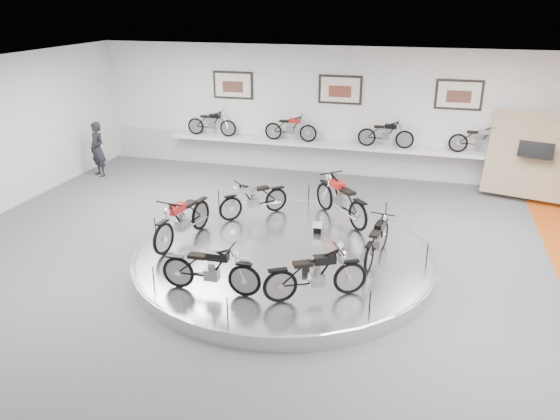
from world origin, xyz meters
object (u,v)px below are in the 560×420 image
(bike_b, at_px, (341,199))
(bike_e, at_px, (211,269))
(bike_c, at_px, (254,198))
(visitor, at_px, (98,149))
(display_platform, at_px, (284,257))
(bike_d, at_px, (182,219))
(bike_f, at_px, (316,274))
(bike_a, at_px, (377,239))
(shelf, at_px, (337,146))

(bike_b, relative_size, bike_e, 1.15)
(bike_c, height_order, visitor, visitor)
(display_platform, height_order, bike_c, bike_c)
(bike_d, relative_size, bike_f, 1.11)
(display_platform, height_order, bike_b, bike_b)
(bike_c, height_order, bike_f, bike_f)
(display_platform, height_order, bike_a, bike_a)
(bike_a, height_order, bike_f, bike_f)
(bike_a, distance_m, visitor, 10.19)
(bike_a, bearing_deg, shelf, 25.88)
(display_platform, xyz_separation_m, bike_d, (-2.28, -0.10, 0.68))
(bike_a, bearing_deg, bike_f, 163.28)
(bike_c, distance_m, visitor, 6.64)
(bike_b, bearing_deg, bike_d, 82.07)
(display_platform, relative_size, visitor, 3.69)
(display_platform, bearing_deg, bike_a, 4.30)
(bike_e, bearing_deg, display_platform, 66.14)
(shelf, relative_size, bike_e, 6.81)
(bike_e, bearing_deg, bike_d, 125.60)
(bike_a, xyz_separation_m, bike_b, (-1.07, 1.92, 0.10))
(bike_b, height_order, bike_f, bike_b)
(shelf, distance_m, bike_b, 4.43)
(bike_f, bearing_deg, bike_a, 35.94)
(bike_c, bearing_deg, bike_b, 143.80)
(bike_b, xyz_separation_m, bike_d, (-3.14, -2.16, -0.01))
(bike_f, distance_m, visitor, 10.38)
(bike_e, bearing_deg, bike_c, 94.74)
(bike_b, distance_m, bike_c, 2.13)
(bike_a, xyz_separation_m, bike_f, (-0.89, -1.88, 0.04))
(shelf, height_order, bike_a, bike_a)
(bike_c, bearing_deg, bike_a, 108.36)
(bike_e, relative_size, visitor, 0.93)
(display_platform, relative_size, bike_b, 3.46)
(bike_b, distance_m, bike_d, 3.82)
(bike_a, relative_size, bike_e, 0.93)
(display_platform, relative_size, bike_e, 3.96)
(bike_b, bearing_deg, bike_e, 114.89)
(bike_b, xyz_separation_m, bike_e, (-1.71, -4.08, -0.07))
(bike_a, relative_size, bike_c, 0.95)
(bike_d, bearing_deg, bike_f, 72.84)
(visitor, bearing_deg, bike_c, 3.63)
(bike_b, relative_size, bike_c, 1.17)
(bike_e, bearing_deg, bike_b, 66.08)
(shelf, height_order, bike_c, bike_c)
(bike_a, relative_size, bike_d, 0.83)
(shelf, height_order, bike_f, bike_f)
(bike_b, xyz_separation_m, bike_f, (0.18, -3.79, -0.06))
(display_platform, xyz_separation_m, visitor, (-7.30, 4.43, 0.72))
(display_platform, relative_size, shelf, 0.58)
(display_platform, distance_m, bike_f, 2.12)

